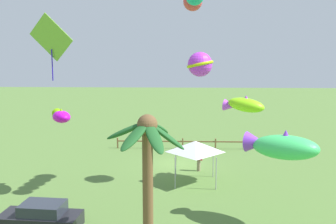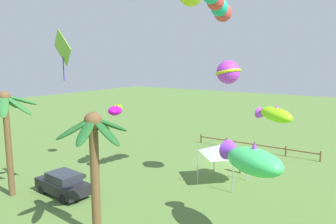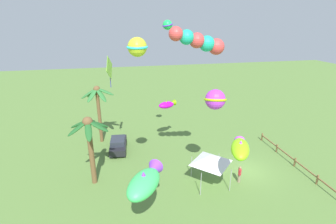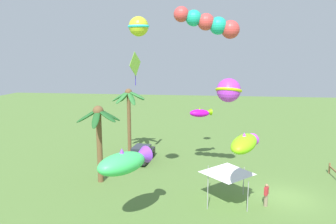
{
  "view_description": "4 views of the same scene",
  "coord_description": "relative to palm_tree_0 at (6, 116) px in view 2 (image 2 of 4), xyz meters",
  "views": [
    {
      "loc": [
        -0.33,
        30.78,
        9.01
      ],
      "look_at": [
        0.49,
        8.19,
        5.39
      ],
      "focal_mm": 43.95,
      "sensor_mm": 36.0,
      "label": 1
    },
    {
      "loc": [
        -10.24,
        24.77,
        8.67
      ],
      "look_at": [
        1.33,
        7.59,
        5.34
      ],
      "focal_mm": 34.5,
      "sensor_mm": 36.0,
      "label": 2
    },
    {
      "loc": [
        -18.46,
        11.75,
        13.58
      ],
      "look_at": [
        -0.8,
        8.01,
        6.9
      ],
      "focal_mm": 26.55,
      "sensor_mm": 36.0,
      "label": 3
    },
    {
      "loc": [
        -22.12,
        5.67,
        10.03
      ],
      "look_at": [
        -0.69,
        8.52,
        6.21
      ],
      "focal_mm": 33.48,
      "sensor_mm": 36.0,
      "label": 4
    }
  ],
  "objects": [
    {
      "name": "kite_fish_2",
      "position": [
        -2.19,
        -7.54,
        -0.41
      ],
      "size": [
        1.87,
        2.38,
        0.96
      ],
      "color": "#D20DD7"
    },
    {
      "name": "palm_tree_0",
      "position": [
        0.0,
        0.0,
        0.0
      ],
      "size": [
        3.32,
        3.75,
        6.8
      ],
      "color": "brown",
      "rests_on": "ground"
    },
    {
      "name": "spectator_0",
      "position": [
        -10.78,
        -12.27,
        -4.42
      ],
      "size": [
        0.51,
        0.36,
        1.59
      ],
      "color": "gray",
      "rests_on": "ground"
    },
    {
      "name": "kite_tube_5",
      "position": [
        -10.35,
        -8.17,
        6.96
      ],
      "size": [
        1.5,
        4.25,
        2.05
      ],
      "color": "#E04241"
    },
    {
      "name": "ground_plane",
      "position": [
        -9.26,
        -13.96,
        -5.23
      ],
      "size": [
        120.0,
        120.0,
        0.0
      ],
      "primitive_type": "plane",
      "color": "#567A38"
    },
    {
      "name": "kite_fish_3",
      "position": [
        -14.55,
        -3.54,
        -1.19
      ],
      "size": [
        3.97,
        3.2,
        1.58
      ],
      "color": "#40DA68"
    },
    {
      "name": "rail_fence",
      "position": [
        -9.6,
        -18.81,
        -4.64
      ],
      "size": [
        11.76,
        0.12,
        0.95
      ],
      "color": "brown",
      "rests_on": "ground"
    },
    {
      "name": "palm_tree_1",
      "position": [
        -8.14,
        0.3,
        -0.6
      ],
      "size": [
        3.45,
        3.46,
        6.27
      ],
      "color": "brown",
      "rests_on": "ground"
    },
    {
      "name": "festival_tent",
      "position": [
        -10.43,
        -9.64,
        -2.77
      ],
      "size": [
        2.86,
        2.86,
        2.85
      ],
      "color": "#9E9EA3",
      "rests_on": "ground"
    },
    {
      "name": "parked_car_0",
      "position": [
        -2.71,
        -1.9,
        -4.48
      ],
      "size": [
        4.03,
        2.02,
        1.51
      ],
      "color": "black",
      "rests_on": "ground"
    },
    {
      "name": "kite_diamond_1",
      "position": [
        -3.69,
        -1.65,
        4.14
      ],
      "size": [
        2.12,
        0.54,
        3.02
      ],
      "color": "#7BBD33"
    },
    {
      "name": "kite_fish_7",
      "position": [
        -13.64,
        -10.38,
        -0.07
      ],
      "size": [
        3.01,
        2.26,
        1.26
      ],
      "color": "#90F119"
    },
    {
      "name": "kite_ball_0",
      "position": [
        -10.68,
        -9.54,
        2.65
      ],
      "size": [
        2.15,
        2.15,
        1.58
      ],
      "color": "#C136E5"
    }
  ]
}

